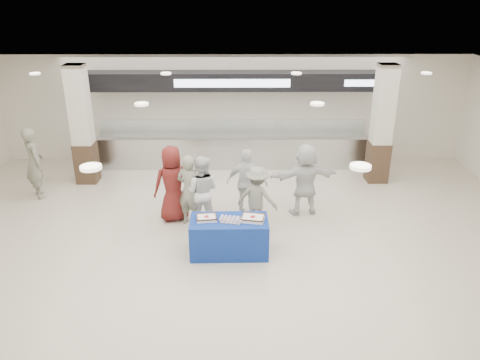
{
  "coord_description": "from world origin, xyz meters",
  "views": [
    {
      "loc": [
        0.12,
        -7.85,
        5.03
      ],
      "look_at": [
        0.19,
        1.6,
        1.1
      ],
      "focal_mm": 35.0,
      "sensor_mm": 36.0,
      "label": 1
    }
  ],
  "objects_px": {
    "display_table": "(229,237)",
    "civilian_white": "(305,179)",
    "cupcake_tray": "(231,219)",
    "chef_short": "(247,183)",
    "civilian_maroon": "(173,184)",
    "soldier_a": "(190,190)",
    "soldier_b": "(257,197)",
    "sheet_cake_right": "(253,218)",
    "sheet_cake_left": "(207,218)",
    "soldier_bg": "(35,163)",
    "chef_tall": "(202,191)"
  },
  "relations": [
    {
      "from": "soldier_a",
      "to": "soldier_b",
      "type": "bearing_deg",
      "value": -162.87
    },
    {
      "from": "sheet_cake_left",
      "to": "soldier_bg",
      "type": "distance_m",
      "value": 5.28
    },
    {
      "from": "civilian_maroon",
      "to": "soldier_b",
      "type": "height_order",
      "value": "civilian_maroon"
    },
    {
      "from": "display_table",
      "to": "chef_short",
      "type": "distance_m",
      "value": 1.81
    },
    {
      "from": "display_table",
      "to": "chef_short",
      "type": "xyz_separation_m",
      "value": [
        0.39,
        1.71,
        0.44
      ]
    },
    {
      "from": "chef_tall",
      "to": "soldier_bg",
      "type": "bearing_deg",
      "value": -9.16
    },
    {
      "from": "display_table",
      "to": "civilian_white",
      "type": "xyz_separation_m",
      "value": [
        1.75,
        1.8,
        0.49
      ]
    },
    {
      "from": "sheet_cake_right",
      "to": "civilian_white",
      "type": "bearing_deg",
      "value": 54.81
    },
    {
      "from": "soldier_bg",
      "to": "soldier_b",
      "type": "bearing_deg",
      "value": -142.01
    },
    {
      "from": "chef_short",
      "to": "chef_tall",
      "type": "bearing_deg",
      "value": 34.17
    },
    {
      "from": "sheet_cake_left",
      "to": "cupcake_tray",
      "type": "xyz_separation_m",
      "value": [
        0.49,
        -0.06,
        -0.01
      ]
    },
    {
      "from": "civilian_maroon",
      "to": "soldier_a",
      "type": "height_order",
      "value": "civilian_maroon"
    },
    {
      "from": "soldier_a",
      "to": "soldier_b",
      "type": "relative_size",
      "value": 1.17
    },
    {
      "from": "sheet_cake_right",
      "to": "chef_short",
      "type": "relative_size",
      "value": 0.31
    },
    {
      "from": "civilian_white",
      "to": "soldier_bg",
      "type": "bearing_deg",
      "value": -18.3
    },
    {
      "from": "sheet_cake_right",
      "to": "chef_tall",
      "type": "bearing_deg",
      "value": 130.31
    },
    {
      "from": "sheet_cake_left",
      "to": "chef_tall",
      "type": "height_order",
      "value": "chef_tall"
    },
    {
      "from": "cupcake_tray",
      "to": "chef_tall",
      "type": "distance_m",
      "value": 1.48
    },
    {
      "from": "display_table",
      "to": "civilian_white",
      "type": "height_order",
      "value": "civilian_white"
    },
    {
      "from": "civilian_maroon",
      "to": "chef_short",
      "type": "height_order",
      "value": "civilian_maroon"
    },
    {
      "from": "soldier_a",
      "to": "chef_tall",
      "type": "bearing_deg",
      "value": -155.7
    },
    {
      "from": "display_table",
      "to": "soldier_a",
      "type": "xyz_separation_m",
      "value": [
        -0.89,
        1.27,
        0.46
      ]
    },
    {
      "from": "civilian_maroon",
      "to": "chef_short",
      "type": "relative_size",
      "value": 1.08
    },
    {
      "from": "sheet_cake_right",
      "to": "soldier_b",
      "type": "relative_size",
      "value": 0.35
    },
    {
      "from": "cupcake_tray",
      "to": "chef_short",
      "type": "distance_m",
      "value": 1.78
    },
    {
      "from": "soldier_a",
      "to": "chef_short",
      "type": "relative_size",
      "value": 1.02
    },
    {
      "from": "soldier_a",
      "to": "soldier_b",
      "type": "height_order",
      "value": "soldier_a"
    },
    {
      "from": "chef_short",
      "to": "soldier_b",
      "type": "relative_size",
      "value": 1.15
    },
    {
      "from": "display_table",
      "to": "soldier_b",
      "type": "height_order",
      "value": "soldier_b"
    },
    {
      "from": "display_table",
      "to": "sheet_cake_right",
      "type": "xyz_separation_m",
      "value": [
        0.47,
        -0.01,
        0.42
      ]
    },
    {
      "from": "civilian_white",
      "to": "chef_tall",
      "type": "bearing_deg",
      "value": 2.62
    },
    {
      "from": "sheet_cake_right",
      "to": "soldier_a",
      "type": "distance_m",
      "value": 1.87
    },
    {
      "from": "display_table",
      "to": "civilian_white",
      "type": "bearing_deg",
      "value": 45.05
    },
    {
      "from": "civilian_maroon",
      "to": "soldier_bg",
      "type": "relative_size",
      "value": 0.97
    },
    {
      "from": "soldier_bg",
      "to": "civilian_white",
      "type": "bearing_deg",
      "value": -133.82
    },
    {
      "from": "sheet_cake_right",
      "to": "chef_short",
      "type": "height_order",
      "value": "chef_short"
    },
    {
      "from": "sheet_cake_left",
      "to": "civilian_maroon",
      "type": "distance_m",
      "value": 1.72
    },
    {
      "from": "chef_tall",
      "to": "display_table",
      "type": "bearing_deg",
      "value": 126.28
    },
    {
      "from": "civilian_maroon",
      "to": "soldier_a",
      "type": "xyz_separation_m",
      "value": [
        0.4,
        -0.24,
        -0.06
      ]
    },
    {
      "from": "civilian_white",
      "to": "chef_short",
      "type": "bearing_deg",
      "value": -6.0
    },
    {
      "from": "display_table",
      "to": "sheet_cake_left",
      "type": "distance_m",
      "value": 0.61
    },
    {
      "from": "sheet_cake_right",
      "to": "soldier_b",
      "type": "height_order",
      "value": "soldier_b"
    },
    {
      "from": "display_table",
      "to": "soldier_a",
      "type": "bearing_deg",
      "value": 124.21
    },
    {
      "from": "civilian_white",
      "to": "display_table",
      "type": "bearing_deg",
      "value": 36.19
    },
    {
      "from": "display_table",
      "to": "chef_short",
      "type": "relative_size",
      "value": 0.95
    },
    {
      "from": "display_table",
      "to": "sheet_cake_right",
      "type": "relative_size",
      "value": 3.07
    },
    {
      "from": "sheet_cake_left",
      "to": "soldier_bg",
      "type": "relative_size",
      "value": 0.23
    },
    {
      "from": "civilian_maroon",
      "to": "soldier_bg",
      "type": "distance_m",
      "value": 3.86
    },
    {
      "from": "soldier_b",
      "to": "soldier_bg",
      "type": "distance_m",
      "value": 5.79
    },
    {
      "from": "cupcake_tray",
      "to": "soldier_bg",
      "type": "bearing_deg",
      "value": 150.23
    }
  ]
}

